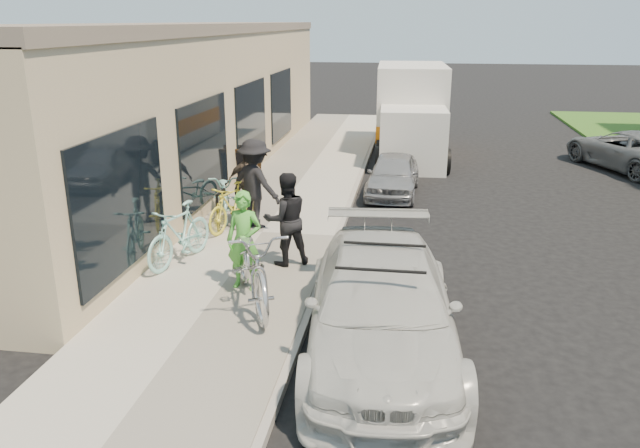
{
  "coord_description": "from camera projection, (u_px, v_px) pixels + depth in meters",
  "views": [
    {
      "loc": [
        1.01,
        -8.82,
        4.29
      ],
      "look_at": [
        -0.48,
        0.98,
        1.05
      ],
      "focal_mm": 35.0,
      "sensor_mm": 36.0,
      "label": 1
    }
  ],
  "objects": [
    {
      "name": "ground",
      "position": [
        341.0,
        308.0,
        9.77
      ],
      "size": [
        120.0,
        120.0,
        0.0
      ],
      "primitive_type": "plane",
      "color": "black",
      "rests_on": "ground"
    },
    {
      "name": "sidewalk",
      "position": [
        262.0,
        235.0,
        12.85
      ],
      "size": [
        3.0,
        34.0,
        0.15
      ],
      "primitive_type": "cube",
      "color": "#A19D91",
      "rests_on": "ground"
    },
    {
      "name": "curb",
      "position": [
        337.0,
        240.0,
        12.63
      ],
      "size": [
        0.12,
        34.0,
        0.13
      ],
      "primitive_type": "cube",
      "color": "gray",
      "rests_on": "ground"
    },
    {
      "name": "storefront",
      "position": [
        189.0,
        102.0,
        17.37
      ],
      "size": [
        3.6,
        20.0,
        4.22
      ],
      "color": "tan",
      "rests_on": "ground"
    },
    {
      "name": "bike_rack",
      "position": [
        221.0,
        206.0,
        12.83
      ],
      "size": [
        0.07,
        0.59,
        0.83
      ],
      "rotation": [
        0.0,
        0.0,
        0.02
      ],
      "color": "black",
      "rests_on": "sidewalk"
    },
    {
      "name": "sandwich_board",
      "position": [
        247.0,
        166.0,
        16.26
      ],
      "size": [
        0.66,
        0.67,
        1.01
      ],
      "rotation": [
        0.0,
        0.0,
        -0.07
      ],
      "color": "black",
      "rests_on": "sidewalk"
    },
    {
      "name": "sedan_white",
      "position": [
        381.0,
        306.0,
        8.24
      ],
      "size": [
        2.36,
        4.96,
        1.43
      ],
      "rotation": [
        0.0,
        0.0,
        0.09
      ],
      "color": "#BCBCB7",
      "rests_on": "ground"
    },
    {
      "name": "sedan_silver",
      "position": [
        393.0,
        175.0,
        16.0
      ],
      "size": [
        1.39,
        3.15,
        1.05
      ],
      "primitive_type": "imported",
      "rotation": [
        0.0,
        0.0,
        -0.05
      ],
      "color": "#939498",
      "rests_on": "ground"
    },
    {
      "name": "moving_truck",
      "position": [
        411.0,
        116.0,
        20.65
      ],
      "size": [
        2.45,
        5.99,
        2.9
      ],
      "rotation": [
        0.0,
        0.0,
        0.04
      ],
      "color": "silver",
      "rests_on": "ground"
    },
    {
      "name": "far_car_gray",
      "position": [
        629.0,
        150.0,
        18.74
      ],
      "size": [
        3.45,
        4.69,
        1.19
      ],
      "primitive_type": "imported",
      "rotation": [
        0.0,
        0.0,
        3.53
      ],
      "color": "#57595C",
      "rests_on": "ground"
    },
    {
      "name": "tandem_bike",
      "position": [
        252.0,
        264.0,
        9.43
      ],
      "size": [
        1.78,
        2.56,
        1.28
      ],
      "primitive_type": "imported",
      "rotation": [
        0.0,
        0.0,
        0.43
      ],
      "color": "silver",
      "rests_on": "sidewalk"
    },
    {
      "name": "woman_rider",
      "position": [
        244.0,
        241.0,
        9.92
      ],
      "size": [
        0.63,
        0.46,
        1.61
      ],
      "primitive_type": "imported",
      "rotation": [
        0.0,
        0.0,
        -0.14
      ],
      "color": "green",
      "rests_on": "sidewalk"
    },
    {
      "name": "man_standing",
      "position": [
        286.0,
        219.0,
        10.91
      ],
      "size": [
        1.01,
        0.94,
        1.67
      ],
      "primitive_type": "imported",
      "rotation": [
        0.0,
        0.0,
        3.63
      ],
      "color": "black",
      "rests_on": "sidewalk"
    },
    {
      "name": "cruiser_bike_a",
      "position": [
        179.0,
        234.0,
        11.05
      ],
      "size": [
        0.98,
        1.86,
        1.08
      ],
      "primitive_type": "imported",
      "rotation": [
        0.0,
        0.0,
        -0.28
      ],
      "color": "#90D6CB",
      "rests_on": "sidewalk"
    },
    {
      "name": "cruiser_bike_b",
      "position": [
        225.0,
        194.0,
        13.7
      ],
      "size": [
        1.25,
        2.03,
        1.01
      ],
      "primitive_type": "imported",
      "rotation": [
        0.0,
        0.0,
        0.32
      ],
      "color": "#90D6CB",
      "rests_on": "sidewalk"
    },
    {
      "name": "cruiser_bike_c",
      "position": [
        232.0,
        206.0,
        12.88
      ],
      "size": [
        0.93,
        1.68,
        0.97
      ],
      "primitive_type": "imported",
      "rotation": [
        0.0,
        0.0,
        -0.31
      ],
      "color": "yellow",
      "rests_on": "sidewalk"
    },
    {
      "name": "bystander_a",
      "position": [
        255.0,
        184.0,
        12.85
      ],
      "size": [
        1.39,
        1.17,
        1.87
      ],
      "primitive_type": "imported",
      "rotation": [
        0.0,
        0.0,
        2.66
      ],
      "color": "black",
      "rests_on": "sidewalk"
    },
    {
      "name": "bystander_b",
      "position": [
        248.0,
        182.0,
        13.77
      ],
      "size": [
        0.89,
        0.38,
        1.5
      ],
      "primitive_type": "imported",
      "rotation": [
        0.0,
        0.0,
        0.02
      ],
      "color": "brown",
      "rests_on": "sidewalk"
    }
  ]
}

